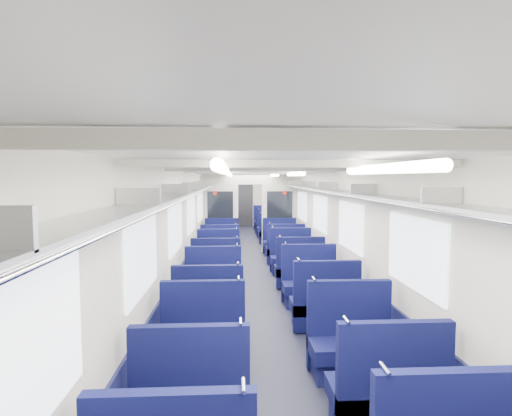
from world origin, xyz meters
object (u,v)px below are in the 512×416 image
(seat_6, at_px, (202,346))
(seat_17, at_px, (285,251))
(seat_5, at_px, (387,397))
(seat_19, at_px, (280,243))
(seat_21, at_px, (273,234))
(bulkhead, at_px, (250,210))
(seat_23, at_px, (270,229))
(seat_22, at_px, (224,230))
(seat_16, at_px, (220,252))
(seat_14, at_px, (218,261))
(seat_8, at_px, (208,314))
(seat_11, at_px, (310,286))
(seat_25, at_px, (267,225))
(seat_26, at_px, (226,222))
(seat_20, at_px, (223,234))
(seat_4, at_px, (192,402))
(seat_15, at_px, (291,259))
(seat_13, at_px, (299,271))
(seat_10, at_px, (213,289))
(seat_12, at_px, (216,273))
(seat_24, at_px, (225,226))
(end_door, at_px, (244,204))
(seat_27, at_px, (265,222))
(seat_7, at_px, (352,346))
(seat_9, at_px, (325,307))

(seat_6, xyz_separation_m, seat_17, (1.66, 5.74, 0.00))
(seat_5, height_order, seat_19, same)
(seat_6, height_order, seat_21, same)
(bulkhead, relative_size, seat_23, 2.61)
(seat_17, height_order, seat_22, same)
(seat_16, height_order, seat_22, same)
(seat_14, relative_size, seat_19, 1.00)
(seat_8, xyz_separation_m, seat_11, (1.66, 1.34, 0.00))
(seat_16, bearing_deg, seat_14, -90.00)
(seat_23, height_order, seat_25, same)
(seat_26, bearing_deg, seat_20, -90.00)
(seat_14, height_order, seat_26, same)
(seat_19, distance_m, seat_20, 2.52)
(seat_4, relative_size, seat_23, 1.00)
(seat_4, xyz_separation_m, seat_15, (1.66, 5.82, 0.00))
(seat_15, height_order, seat_20, same)
(seat_5, xyz_separation_m, seat_6, (-1.66, 1.13, 0.00))
(seat_13, relative_size, seat_19, 1.00)
(seat_4, xyz_separation_m, seat_11, (1.66, 3.52, 0.00))
(seat_21, bearing_deg, seat_25, 90.00)
(seat_10, distance_m, seat_19, 4.96)
(seat_12, relative_size, seat_25, 1.00)
(seat_5, height_order, seat_24, same)
(seat_11, relative_size, seat_14, 1.00)
(seat_15, bearing_deg, seat_6, -109.46)
(end_door, relative_size, seat_5, 1.87)
(seat_4, height_order, seat_6, same)
(seat_6, relative_size, seat_27, 1.00)
(end_door, height_order, seat_6, end_door)
(seat_4, bearing_deg, seat_27, 82.98)
(seat_5, bearing_deg, seat_7, 90.00)
(seat_12, distance_m, seat_15, 2.07)
(seat_4, distance_m, seat_20, 9.98)
(seat_11, relative_size, seat_20, 1.00)
(bulkhead, relative_size, seat_20, 2.61)
(seat_9, xyz_separation_m, seat_17, (0.00, 4.47, 0.00))
(seat_8, xyz_separation_m, seat_10, (0.00, 1.23, 0.00))
(seat_4, relative_size, seat_20, 1.00)
(seat_25, bearing_deg, seat_8, -99.22)
(seat_7, relative_size, seat_21, 1.00)
(seat_10, relative_size, seat_11, 1.00)
(seat_16, relative_size, seat_25, 1.00)
(seat_7, bearing_deg, seat_23, 90.00)
(seat_27, bearing_deg, seat_15, -90.00)
(seat_25, bearing_deg, seat_17, -90.00)
(seat_21, xyz_separation_m, seat_27, (0.00, 3.40, 0.00))
(seat_7, relative_size, seat_8, 1.00)
(seat_10, xyz_separation_m, seat_22, (0.00, 7.81, 0.00))
(seat_8, height_order, seat_27, same)
(seat_8, xyz_separation_m, seat_21, (1.66, 7.90, 0.00))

